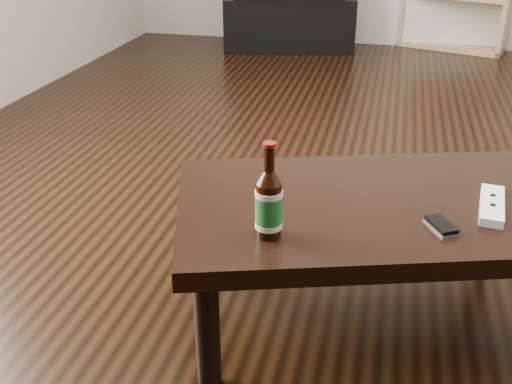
% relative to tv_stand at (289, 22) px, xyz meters
% --- Properties ---
extents(floor, '(5.00, 6.00, 0.01)m').
position_rel_tv_stand_xyz_m(floor, '(1.17, -2.72, -0.20)').
color(floor, black).
rests_on(floor, ground).
extents(tv_stand, '(1.07, 0.68, 0.40)m').
position_rel_tv_stand_xyz_m(tv_stand, '(0.00, 0.00, 0.00)').
color(tv_stand, black).
rests_on(tv_stand, floor).
extents(coffee_table, '(1.16, 0.88, 0.38)m').
position_rel_tv_stand_xyz_m(coffee_table, '(0.83, -3.30, 0.14)').
color(coffee_table, black).
rests_on(coffee_table, floor).
extents(beer_bottle, '(0.08, 0.08, 0.23)m').
position_rel_tv_stand_xyz_m(beer_bottle, '(0.60, -3.53, 0.27)').
color(beer_bottle, black).
rests_on(beer_bottle, coffee_table).
extents(phone, '(0.08, 0.10, 0.02)m').
position_rel_tv_stand_xyz_m(phone, '(0.99, -3.41, 0.19)').
color(phone, '#B1B1B3').
rests_on(phone, coffee_table).
extents(remote, '(0.08, 0.21, 0.03)m').
position_rel_tv_stand_xyz_m(remote, '(1.12, -3.28, 0.20)').
color(remote, silver).
rests_on(remote, coffee_table).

